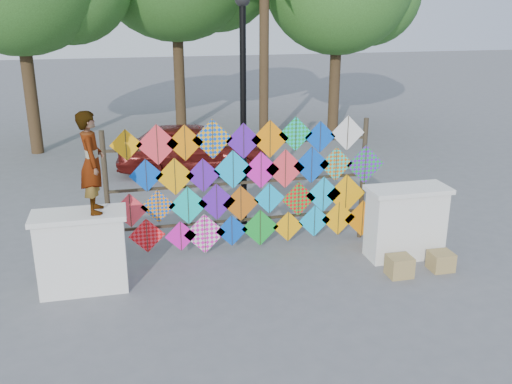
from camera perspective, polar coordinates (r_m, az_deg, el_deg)
ground at (r=9.76m, az=-0.46°, el=-7.47°), size 80.00×80.00×0.00m
parapet_left at (r=9.14m, az=-17.01°, el=-5.71°), size 1.40×0.65×1.28m
parapet_right at (r=10.22m, az=14.74°, el=-2.91°), size 1.40×0.65×1.28m
kite_rack at (r=9.99m, az=-0.58°, el=0.69°), size 4.99×0.24×2.42m
vendor_woman at (r=8.66m, az=-16.10°, el=2.86°), size 0.38×0.57×1.53m
sedan at (r=15.02m, az=-6.37°, el=4.44°), size 4.02×2.00×1.32m
lamppost at (r=10.91m, az=-1.30°, el=10.15°), size 0.28×0.28×4.46m
cardboard_box_near at (r=9.67m, az=14.15°, el=-7.21°), size 0.39×0.34×0.34m
cardboard_box_far at (r=10.07m, az=18.00°, el=-6.59°), size 0.37×0.34×0.31m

